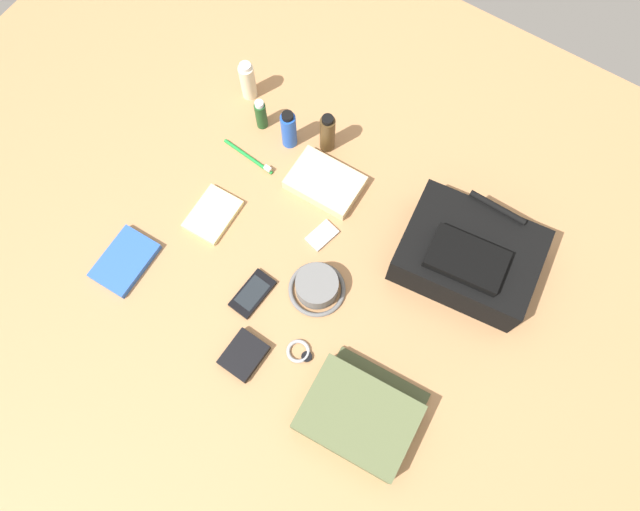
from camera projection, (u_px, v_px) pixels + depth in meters
name	position (u px, v px, depth m)	size (l,w,h in m)	color
ground_plane	(320.00, 262.00, 1.61)	(2.64, 2.02, 0.02)	#AD7B4E
backpack	(468.00, 256.00, 1.53)	(0.38, 0.30, 0.16)	black
toiletry_pouch	(359.00, 416.00, 1.42)	(0.28, 0.26, 0.09)	#56603D
bucket_hat	(317.00, 287.00, 1.55)	(0.15, 0.15, 0.06)	slate
lotion_bottle	(248.00, 81.00, 1.72)	(0.05, 0.05, 0.14)	beige
shampoo_bottle	(261.00, 115.00, 1.70)	(0.03, 0.03, 0.11)	#19471E
deodorant_spray	(289.00, 129.00, 1.66)	(0.04, 0.04, 0.14)	blue
cologne_bottle	(327.00, 133.00, 1.66)	(0.04, 0.04, 0.15)	#473319
paperback_novel	(125.00, 261.00, 1.59)	(0.12, 0.18, 0.02)	blue
cell_phone	(252.00, 294.00, 1.56)	(0.07, 0.13, 0.01)	black
media_player	(322.00, 236.00, 1.62)	(0.07, 0.09, 0.01)	#B7B7BC
wristwatch	(299.00, 352.00, 1.51)	(0.07, 0.06, 0.01)	#99999E
toothbrush	(251.00, 158.00, 1.70)	(0.18, 0.02, 0.02)	#198C33
wallet	(244.00, 355.00, 1.50)	(0.09, 0.11, 0.02)	black
notepad	(213.00, 214.00, 1.64)	(0.11, 0.15, 0.02)	beige
folded_towel	(325.00, 182.00, 1.66)	(0.20, 0.14, 0.04)	beige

